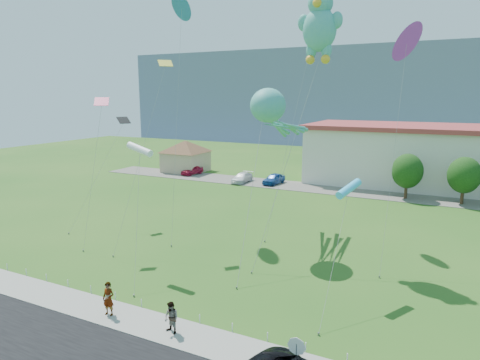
{
  "coord_description": "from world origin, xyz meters",
  "views": [
    {
      "loc": [
        14.49,
        -19.41,
        12.19
      ],
      "look_at": [
        0.81,
        8.0,
        6.11
      ],
      "focal_mm": 32.0,
      "sensor_mm": 36.0,
      "label": 1
    }
  ],
  "objects_px": {
    "pavilion": "(186,153)",
    "octopus_kite": "(274,114)",
    "parked_car_white": "(242,178)",
    "stop_sign": "(296,351)",
    "pedestrian_left": "(108,299)",
    "parked_car_red": "(192,170)",
    "teddy_bear_kite": "(320,24)",
    "pedestrian_right": "(171,318)",
    "parked_car_blue": "(274,179)"
  },
  "relations": [
    {
      "from": "pedestrian_right",
      "to": "teddy_bear_kite",
      "type": "xyz_separation_m",
      "value": [
        2.57,
        16.02,
        16.44
      ]
    },
    {
      "from": "parked_car_blue",
      "to": "octopus_kite",
      "type": "bearing_deg",
      "value": -60.94
    },
    {
      "from": "parked_car_blue",
      "to": "pedestrian_left",
      "type": "bearing_deg",
      "value": -74.44
    },
    {
      "from": "pavilion",
      "to": "parked_car_blue",
      "type": "height_order",
      "value": "pavilion"
    },
    {
      "from": "stop_sign",
      "to": "parked_car_white",
      "type": "height_order",
      "value": "stop_sign"
    },
    {
      "from": "pedestrian_left",
      "to": "parked_car_white",
      "type": "distance_m",
      "value": 38.27
    },
    {
      "from": "pedestrian_left",
      "to": "stop_sign",
      "type": "bearing_deg",
      "value": -13.37
    },
    {
      "from": "parked_car_white",
      "to": "octopus_kite",
      "type": "xyz_separation_m",
      "value": [
        13.2,
        -21.02,
        10.01
      ]
    },
    {
      "from": "parked_car_white",
      "to": "pedestrian_left",
      "type": "bearing_deg",
      "value": -75.9
    },
    {
      "from": "parked_car_white",
      "to": "stop_sign",
      "type": "bearing_deg",
      "value": -61.75
    },
    {
      "from": "stop_sign",
      "to": "parked_car_blue",
      "type": "bearing_deg",
      "value": 113.3
    },
    {
      "from": "stop_sign",
      "to": "teddy_bear_kite",
      "type": "bearing_deg",
      "value": 104.91
    },
    {
      "from": "stop_sign",
      "to": "parked_car_red",
      "type": "distance_m",
      "value": 50.72
    },
    {
      "from": "stop_sign",
      "to": "parked_car_red",
      "type": "xyz_separation_m",
      "value": [
        -30.96,
        40.15,
        -1.12
      ]
    },
    {
      "from": "parked_car_white",
      "to": "octopus_kite",
      "type": "bearing_deg",
      "value": -58.81
    },
    {
      "from": "pedestrian_right",
      "to": "parked_car_red",
      "type": "relative_size",
      "value": 0.42
    },
    {
      "from": "parked_car_red",
      "to": "parked_car_white",
      "type": "distance_m",
      "value": 9.81
    },
    {
      "from": "pedestrian_left",
      "to": "parked_car_red",
      "type": "xyz_separation_m",
      "value": [
        -19.54,
        38.9,
        -0.31
      ]
    },
    {
      "from": "parked_car_red",
      "to": "parked_car_blue",
      "type": "height_order",
      "value": "parked_car_blue"
    },
    {
      "from": "pavilion",
      "to": "pedestrian_right",
      "type": "xyz_separation_m",
      "value": [
        26.33,
        -40.95,
        -2.07
      ]
    },
    {
      "from": "parked_car_blue",
      "to": "octopus_kite",
      "type": "distance_m",
      "value": 25.57
    },
    {
      "from": "parked_car_red",
      "to": "octopus_kite",
      "type": "relative_size",
      "value": 0.27
    },
    {
      "from": "pavilion",
      "to": "parked_car_white",
      "type": "distance_m",
      "value": 13.0
    },
    {
      "from": "stop_sign",
      "to": "parked_car_red",
      "type": "relative_size",
      "value": 0.62
    },
    {
      "from": "parked_car_white",
      "to": "teddy_bear_kite",
      "type": "xyz_separation_m",
      "value": [
        16.75,
        -20.94,
        16.68
      ]
    },
    {
      "from": "parked_car_blue",
      "to": "octopus_kite",
      "type": "height_order",
      "value": "octopus_kite"
    },
    {
      "from": "pavilion",
      "to": "octopus_kite",
      "type": "xyz_separation_m",
      "value": [
        25.35,
        -25.01,
        7.7
      ]
    },
    {
      "from": "pedestrian_left",
      "to": "parked_car_red",
      "type": "relative_size",
      "value": 0.48
    },
    {
      "from": "pedestrian_left",
      "to": "teddy_bear_kite",
      "type": "distance_m",
      "value": 23.87
    },
    {
      "from": "stop_sign",
      "to": "pedestrian_left",
      "type": "distance_m",
      "value": 11.52
    },
    {
      "from": "parked_car_red",
      "to": "teddy_bear_kite",
      "type": "bearing_deg",
      "value": -33.27
    },
    {
      "from": "octopus_kite",
      "to": "teddy_bear_kite",
      "type": "height_order",
      "value": "teddy_bear_kite"
    },
    {
      "from": "octopus_kite",
      "to": "teddy_bear_kite",
      "type": "relative_size",
      "value": 0.75
    },
    {
      "from": "stop_sign",
      "to": "parked_car_white",
      "type": "xyz_separation_m",
      "value": [
        -21.34,
        38.22,
        -1.16
      ]
    },
    {
      "from": "parked_car_white",
      "to": "parked_car_blue",
      "type": "xyz_separation_m",
      "value": [
        4.5,
        0.88,
        0.07
      ]
    },
    {
      "from": "pedestrian_right",
      "to": "parked_car_red",
      "type": "distance_m",
      "value": 45.6
    },
    {
      "from": "pedestrian_right",
      "to": "parked_car_white",
      "type": "height_order",
      "value": "pedestrian_right"
    },
    {
      "from": "parked_car_red",
      "to": "pedestrian_right",
      "type": "bearing_deg",
      "value": -50.86
    },
    {
      "from": "stop_sign",
      "to": "octopus_kite",
      "type": "distance_m",
      "value": 20.99
    },
    {
      "from": "pedestrian_right",
      "to": "pedestrian_left",
      "type": "bearing_deg",
      "value": -166.47
    },
    {
      "from": "parked_car_white",
      "to": "teddy_bear_kite",
      "type": "height_order",
      "value": "teddy_bear_kite"
    },
    {
      "from": "pavilion",
      "to": "parked_car_red",
      "type": "bearing_deg",
      "value": -38.98
    },
    {
      "from": "stop_sign",
      "to": "parked_car_blue",
      "type": "height_order",
      "value": "stop_sign"
    },
    {
      "from": "stop_sign",
      "to": "pedestrian_right",
      "type": "relative_size",
      "value": 1.47
    },
    {
      "from": "stop_sign",
      "to": "octopus_kite",
      "type": "relative_size",
      "value": 0.17
    },
    {
      "from": "teddy_bear_kite",
      "to": "pedestrian_right",
      "type": "bearing_deg",
      "value": -99.13
    },
    {
      "from": "pavilion",
      "to": "teddy_bear_kite",
      "type": "height_order",
      "value": "teddy_bear_kite"
    },
    {
      "from": "parked_car_blue",
      "to": "octopus_kite",
      "type": "relative_size",
      "value": 0.29
    },
    {
      "from": "teddy_bear_kite",
      "to": "stop_sign",
      "type": "bearing_deg",
      "value": -75.09
    },
    {
      "from": "pedestrian_right",
      "to": "octopus_kite",
      "type": "relative_size",
      "value": 0.11
    }
  ]
}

